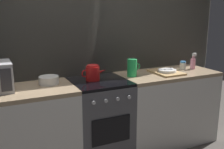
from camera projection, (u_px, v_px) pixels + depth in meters
back_wall at (88, 49)px, 3.05m from camera, size 3.60×0.05×2.40m
counter_left at (14, 136)px, 2.57m from camera, size 1.20×0.60×0.90m
stove_unit at (100, 120)px, 2.94m from camera, size 0.60×0.63×0.90m
counter_right at (166, 107)px, 3.32m from camera, size 1.20×0.60×0.90m
kettle at (93, 73)px, 2.83m from camera, size 0.28×0.15×0.17m
mixing_bowl at (49, 80)px, 2.69m from camera, size 0.20×0.20×0.08m
pitcher at (132, 68)px, 2.99m from camera, size 0.16×0.11×0.20m
dish_pile at (166, 72)px, 3.17m from camera, size 0.30×0.40×0.06m
spice_jar at (183, 65)px, 3.37m from camera, size 0.08×0.08×0.10m
spray_bottle at (193, 63)px, 3.39m from camera, size 0.08×0.06×0.20m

